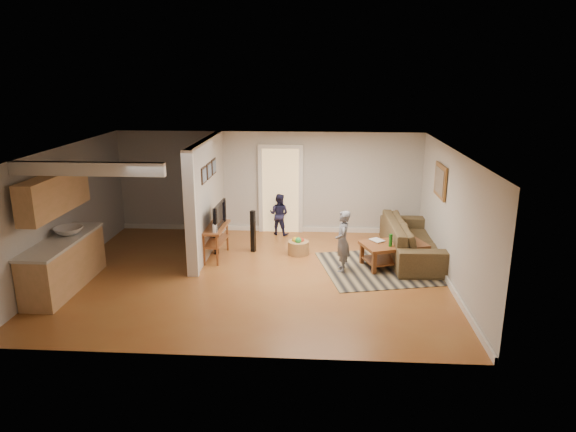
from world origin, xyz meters
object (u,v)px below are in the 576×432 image
(tv_console, at_px, (216,229))
(speaker_right, at_px, (253,231))
(toy_basket, at_px, (298,247))
(child, at_px, (342,271))
(coffee_table, at_px, (394,248))
(speaker_left, at_px, (216,232))
(sofa, at_px, (412,257))
(toddler, at_px, (279,234))

(tv_console, height_order, speaker_right, tv_console)
(toy_basket, distance_m, child, 1.31)
(coffee_table, xyz_separation_m, speaker_left, (-3.81, 0.50, 0.12))
(sofa, height_order, speaker_right, speaker_right)
(sofa, xyz_separation_m, speaker_left, (-4.30, -0.09, 0.51))
(speaker_left, xyz_separation_m, toy_basket, (1.81, 0.09, -0.34))
(child, distance_m, toddler, 2.75)
(tv_console, distance_m, speaker_left, 0.27)
(sofa, relative_size, speaker_left, 2.65)
(speaker_left, relative_size, toy_basket, 2.24)
(speaker_left, bearing_deg, child, -30.15)
(coffee_table, relative_size, speaker_left, 1.42)
(speaker_right, height_order, toy_basket, speaker_right)
(child, xyz_separation_m, toddler, (-1.46, 2.33, 0.00))
(sofa, xyz_separation_m, toddler, (-3.02, 1.41, 0.00))
(sofa, height_order, tv_console, tv_console)
(speaker_right, height_order, toddler, speaker_right)
(speaker_right, relative_size, child, 0.76)
(tv_console, bearing_deg, speaker_right, 33.00)
(tv_console, relative_size, speaker_left, 1.11)
(sofa, bearing_deg, speaker_left, 89.81)
(coffee_table, xyz_separation_m, toddler, (-2.54, 2.00, -0.39))
(toy_basket, bearing_deg, coffee_table, -16.24)
(speaker_left, distance_m, child, 2.91)
(speaker_left, bearing_deg, speaker_right, 0.79)
(speaker_left, bearing_deg, sofa, -12.05)
(tv_console, bearing_deg, toy_basket, 12.87)
(tv_console, height_order, toddler, tv_console)
(tv_console, bearing_deg, toddler, 57.45)
(tv_console, distance_m, toddler, 2.21)
(toy_basket, height_order, toddler, toddler)
(child, bearing_deg, speaker_left, -105.96)
(speaker_left, height_order, child, speaker_left)
(sofa, relative_size, coffee_table, 1.86)
(sofa, height_order, child, child)
(toddler, bearing_deg, speaker_right, 87.72)
(sofa, relative_size, child, 2.17)
(coffee_table, height_order, toddler, coffee_table)
(sofa, bearing_deg, tv_console, 92.99)
(coffee_table, bearing_deg, speaker_left, 172.60)
(speaker_left, relative_size, toddler, 1.00)
(sofa, height_order, coffee_table, coffee_table)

